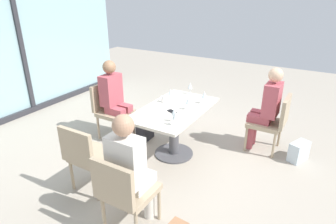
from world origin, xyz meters
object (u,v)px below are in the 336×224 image
person_side_end (130,167)px  wine_glass_3 (190,86)px  person_near_window (114,97)px  wine_glass_2 (204,95)px  chair_side_end (124,190)px  wine_glass_5 (174,112)px  person_front_right (267,105)px  coffee_cup (164,99)px  handbag_1 (145,131)px  wine_glass_1 (175,116)px  chair_front_right (273,120)px  wine_glass_0 (171,92)px  handbag_0 (299,151)px  dining_table_main (174,121)px  chair_far_left (88,154)px  cell_phone_on_table (172,112)px  chair_near_window (110,107)px  wine_glass_4 (188,101)px

person_side_end → wine_glass_3: size_ratio=6.81×
person_near_window → wine_glass_2: bearing=-74.8°
chair_side_end → wine_glass_5: (1.14, 0.10, 0.37)m
person_front_right → coffee_cup: size_ratio=14.00×
person_near_window → handbag_1: bearing=-70.6°
person_front_right → wine_glass_1: (-1.29, 0.79, 0.16)m
chair_front_right → coffee_cup: chair_front_right is taller
wine_glass_3 → wine_glass_5: 1.04m
chair_side_end → wine_glass_0: bearing=15.8°
wine_glass_0 → handbag_0: bearing=-73.6°
person_front_right → coffee_cup: 1.48m
dining_table_main → chair_front_right: size_ratio=1.57×
wine_glass_2 → wine_glass_1: bearing=179.5°
person_front_right → wine_glass_3: size_ratio=6.81×
chair_far_left → wine_glass_1: size_ratio=4.70×
cell_phone_on_table → handbag_0: size_ratio=0.48×
dining_table_main → coffee_cup: bearing=62.9°
coffee_cup → handbag_1: bearing=84.8°
dining_table_main → coffee_cup: 0.36m
wine_glass_0 → person_side_end: bearing=-163.2°
wine_glass_3 → handbag_0: bearing=-85.9°
person_front_right → cell_phone_on_table: (-0.95, 1.03, 0.03)m
chair_front_right → handbag_1: 1.94m
chair_front_right → coffee_cup: (-0.70, 1.41, 0.28)m
person_front_right → wine_glass_2: size_ratio=6.81×
chair_side_end → wine_glass_2: bearing=0.7°
chair_near_window → chair_far_left: size_ratio=1.00×
chair_side_end → chair_near_window: bearing=44.3°
person_side_end → cell_phone_on_table: 1.31m
wine_glass_5 → handbag_0: wine_glass_5 is taller
person_front_right → coffee_cup: person_front_right is taller
dining_table_main → wine_glass_5: bearing=-151.0°
chair_far_left → wine_glass_5: wine_glass_5 is taller
wine_glass_4 → person_near_window: bearing=92.3°
wine_glass_0 → wine_glass_5: size_ratio=1.00×
coffee_cup → handbag_0: (0.62, -1.83, -0.64)m
wine_glass_3 → cell_phone_on_table: wine_glass_3 is taller
coffee_cup → cell_phone_on_table: (-0.25, -0.28, -0.04)m
chair_front_right → coffee_cup: 1.60m
chair_side_end → chair_front_right: bearing=-20.3°
person_near_window → handbag_1: size_ratio=4.20×
wine_glass_2 → handbag_0: size_ratio=0.62×
wine_glass_3 → wine_glass_5: size_ratio=1.00×
handbag_1 → chair_front_right: bearing=-73.0°
dining_table_main → handbag_1: bearing=75.7°
person_near_window → handbag_0: (0.74, -2.65, -0.56)m
wine_glass_4 → handbag_0: size_ratio=0.62×
person_near_window → wine_glass_5: (-0.38, -1.27, 0.16)m
person_side_end → handbag_1: 1.90m
wine_glass_3 → handbag_1: 1.02m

